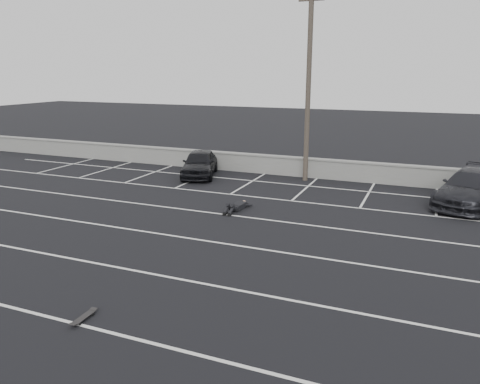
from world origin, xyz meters
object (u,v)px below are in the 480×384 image
at_px(skateboard, 84,317).
at_px(car_right, 471,188).
at_px(utility_pole, 308,87).
at_px(car_left, 200,163).
at_px(person, 239,203).

bearing_deg(skateboard, car_right, 55.91).
bearing_deg(utility_pole, car_right, -13.13).
distance_m(car_right, skateboard, 16.73).
distance_m(car_left, person, 6.69).
distance_m(utility_pole, person, 7.81).
distance_m(car_left, skateboard, 15.49).
height_order(car_left, person, car_left).
relative_size(car_right, skateboard, 7.42).
relative_size(car_left, person, 1.79).
height_order(car_left, car_right, car_right).
bearing_deg(skateboard, utility_pole, 84.14).
relative_size(car_left, car_right, 0.81).
height_order(car_left, skateboard, car_left).
xyz_separation_m(car_right, person, (-9.02, -4.36, -0.52)).
bearing_deg(skateboard, car_left, 105.18).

